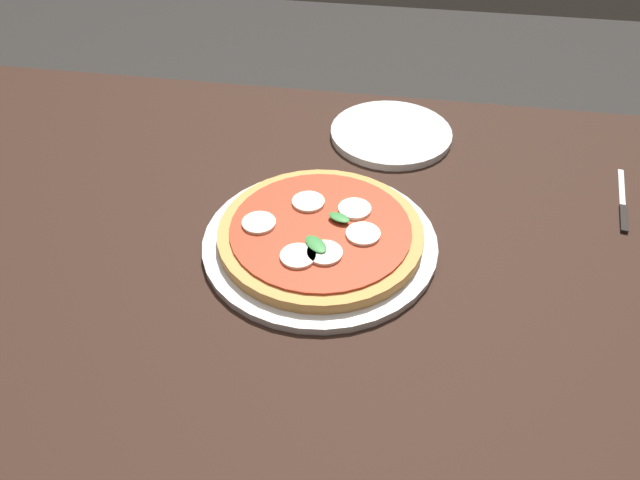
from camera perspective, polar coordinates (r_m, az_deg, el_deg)
dining_table at (r=0.99m, az=-4.37°, el=-4.32°), size 1.48×0.97×0.76m
serving_tray at (r=0.91m, az=-0.00°, el=-0.19°), size 0.35×0.35×0.01m
pizza at (r=0.90m, az=0.05°, el=0.69°), size 0.30×0.30×0.03m
plate_white at (r=1.16m, az=6.63°, el=9.83°), size 0.23×0.23×0.01m
knife at (r=1.10m, az=26.40°, el=2.75°), size 0.04×0.18×0.01m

